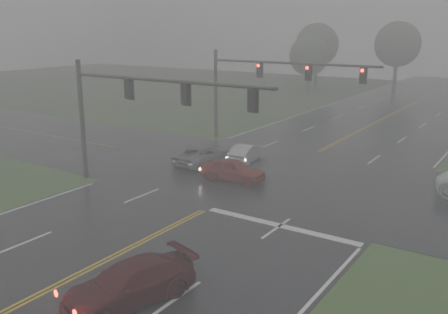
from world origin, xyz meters
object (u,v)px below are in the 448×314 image
Objects in this scene: sedan_red at (233,181)px; sedan_silver at (247,161)px; signal_gantry_near at (131,101)px; car_grey at (203,164)px; sedan_maroon at (130,302)px; signal_gantry_far at (261,79)px.

sedan_red is 1.07× the size of sedan_silver.
signal_gantry_near reaches higher than sedan_silver.
sedan_red is 4.96m from sedan_silver.
sedan_red is 0.85× the size of car_grey.
sedan_maroon is at bearing -168.00° from sedan_red.
signal_gantry_far is (-8.74, 25.24, 5.54)m from sedan_maroon.
car_grey is at bearing -90.22° from signal_gantry_far.
car_grey is (-8.78, 16.81, 0.00)m from sedan_maroon.
sedan_maroon is 1.26× the size of sedan_silver.
sedan_maroon is 14.40m from signal_gantry_near.
sedan_silver is 0.80× the size of car_grey.
signal_gantry_near reaches higher than sedan_red.
signal_gantry_near is at bearing 89.89° from car_grey.
car_grey is 0.35× the size of signal_gantry_near.
signal_gantry_near is (-8.99, 9.83, 5.46)m from sedan_maroon.
sedan_silver is 3.31m from car_grey.
signal_gantry_near is at bearing 132.42° from sedan_red.
sedan_maroon is 18.96m from car_grey.
car_grey is 0.34× the size of signal_gantry_far.
sedan_silver is 0.28× the size of signal_gantry_near.
sedan_red is 12.64m from signal_gantry_far.
sedan_red is 0.30× the size of signal_gantry_near.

